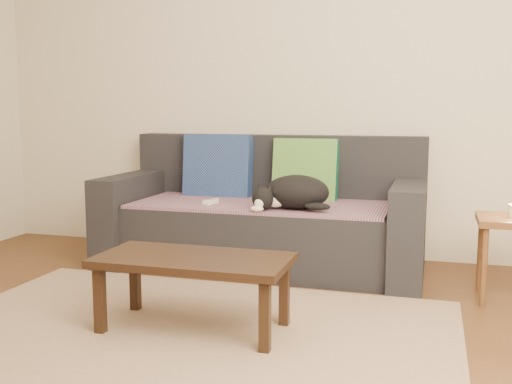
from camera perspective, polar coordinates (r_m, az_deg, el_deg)
ground at (r=2.72m, az=-8.54°, el=-14.84°), size 4.50×4.50×0.00m
back_wall at (r=4.41m, az=2.39°, el=11.08°), size 4.50×0.04×2.60m
sofa at (r=4.06m, az=0.82°, el=-2.67°), size 2.10×0.94×0.87m
throw_blanket at (r=3.95m, az=0.46°, el=-1.18°), size 1.66×0.74×0.02m
cushion_navy at (r=4.29m, az=-3.64°, el=2.21°), size 0.49×0.18×0.50m
cushion_green at (r=4.12m, az=4.73°, el=1.96°), size 0.44×0.18×0.45m
cat at (r=3.69m, az=3.64°, el=-0.08°), size 0.49×0.36×0.21m
wii_remote_a at (r=3.91m, az=-4.34°, el=-0.93°), size 0.06×0.15×0.03m
wii_remote_b at (r=3.85m, az=2.07°, el=-1.04°), size 0.04×0.15×0.03m
rug at (r=2.84m, az=-7.22°, el=-13.66°), size 2.50×1.80×0.01m
coffee_table at (r=2.85m, az=-5.99°, el=-7.01°), size 0.91×0.45×0.36m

